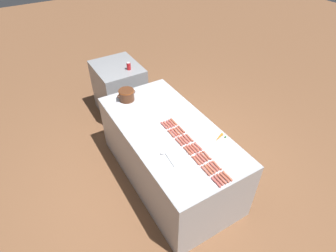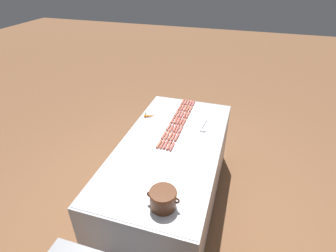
{
  "view_description": "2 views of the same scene",
  "coord_description": "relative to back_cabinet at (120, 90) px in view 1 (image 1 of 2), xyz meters",
  "views": [
    {
      "loc": [
        -1.35,
        -2.23,
        3.12
      ],
      "look_at": [
        0.01,
        0.04,
        0.9
      ],
      "focal_mm": 29.23,
      "sensor_mm": 36.0,
      "label": 1
    },
    {
      "loc": [
        -0.66,
        2.22,
        2.6
      ],
      "look_at": [
        0.08,
        -0.18,
        1.01
      ],
      "focal_mm": 28.2,
      "sensor_mm": 36.0,
      "label": 2
    }
  ],
  "objects": [
    {
      "name": "ground_plane",
      "position": [
        -0.05,
        -1.79,
        -0.47
      ],
      "size": [
        20.0,
        20.0,
        0.0
      ],
      "primitive_type": "plane",
      "color": "brown"
    },
    {
      "name": "griddle_counter",
      "position": [
        -0.05,
        -1.79,
        -0.02
      ],
      "size": [
        1.08,
        2.17,
        0.91
      ],
      "color": "#ADAFB5",
      "rests_on": "ground_plane"
    },
    {
      "name": "back_cabinet",
      "position": [
        0.0,
        0.0,
        0.0
      ],
      "size": [
        0.73,
        0.88,
        0.95
      ],
      "primitive_type": "cube",
      "color": "#939599",
      "rests_on": "ground_plane"
    },
    {
      "name": "hot_dog_0",
      "position": [
        -0.09,
        -2.78,
        0.45
      ],
      "size": [
        0.03,
        0.15,
        0.02
      ],
      "color": "#CD5951",
      "rests_on": "griddle_counter"
    },
    {
      "name": "hot_dog_1",
      "position": [
        -0.09,
        -2.6,
        0.45
      ],
      "size": [
        0.03,
        0.15,
        0.02
      ],
      "color": "#C66450",
      "rests_on": "griddle_counter"
    },
    {
      "name": "hot_dog_2",
      "position": [
        -0.09,
        -2.43,
        0.45
      ],
      "size": [
        0.03,
        0.15,
        0.02
      ],
      "color": "#CA5F49",
      "rests_on": "griddle_counter"
    },
    {
      "name": "hot_dog_3",
      "position": [
        -0.09,
        -2.26,
        0.45
      ],
      "size": [
        0.03,
        0.15,
        0.02
      ],
      "color": "#C26048",
      "rests_on": "griddle_counter"
    },
    {
      "name": "hot_dog_4",
      "position": [
        -0.09,
        -2.09,
        0.45
      ],
      "size": [
        0.03,
        0.15,
        0.02
      ],
      "color": "#C35F4F",
      "rests_on": "griddle_counter"
    },
    {
      "name": "hot_dog_5",
      "position": [
        -0.09,
        -1.91,
        0.45
      ],
      "size": [
        0.03,
        0.15,
        0.02
      ],
      "color": "#C55B49",
      "rests_on": "griddle_counter"
    },
    {
      "name": "hot_dog_6",
      "position": [
        -0.09,
        -1.73,
        0.45
      ],
      "size": [
        0.03,
        0.15,
        0.02
      ],
      "color": "#C35A50",
      "rests_on": "griddle_counter"
    },
    {
      "name": "hot_dog_7",
      "position": [
        -0.05,
        -2.77,
        0.45
      ],
      "size": [
        0.03,
        0.15,
        0.02
      ],
      "color": "#C15D4E",
      "rests_on": "griddle_counter"
    },
    {
      "name": "hot_dog_8",
      "position": [
        -0.05,
        -2.6,
        0.45
      ],
      "size": [
        0.03,
        0.15,
        0.02
      ],
      "color": "#CB6647",
      "rests_on": "griddle_counter"
    },
    {
      "name": "hot_dog_9",
      "position": [
        -0.05,
        -2.44,
        0.45
      ],
      "size": [
        0.03,
        0.15,
        0.02
      ],
      "color": "#CC6251",
      "rests_on": "griddle_counter"
    },
    {
      "name": "hot_dog_10",
      "position": [
        -0.05,
        -2.26,
        0.45
      ],
      "size": [
        0.03,
        0.15,
        0.02
      ],
      "color": "#C55C49",
      "rests_on": "griddle_counter"
    },
    {
      "name": "hot_dog_11",
      "position": [
        -0.05,
        -2.08,
        0.45
      ],
      "size": [
        0.03,
        0.15,
        0.02
      ],
      "color": "#C15D4C",
      "rests_on": "griddle_counter"
    },
    {
      "name": "hot_dog_12",
      "position": [
        -0.05,
        -1.91,
        0.45
      ],
      "size": [
        0.03,
        0.15,
        0.02
      ],
      "color": "#CD5A4D",
      "rests_on": "griddle_counter"
    },
    {
      "name": "hot_dog_13",
      "position": [
        -0.05,
        -1.74,
        0.45
      ],
      "size": [
        0.03,
        0.15,
        0.02
      ],
      "color": "#C6614E",
      "rests_on": "griddle_counter"
    },
    {
      "name": "hot_dog_14",
      "position": [
        -0.01,
        -2.77,
        0.45
      ],
      "size": [
        0.03,
        0.15,
        0.02
      ],
      "color": "#BF5C48",
      "rests_on": "griddle_counter"
    },
    {
      "name": "hot_dog_15",
      "position": [
        -0.02,
        -2.6,
        0.45
      ],
      "size": [
        0.03,
        0.15,
        0.02
      ],
      "color": "#CD6650",
      "rests_on": "griddle_counter"
    },
    {
      "name": "hot_dog_16",
      "position": [
        -0.01,
        -2.42,
        0.45
      ],
      "size": [
        0.03,
        0.15,
        0.02
      ],
      "color": "#C75C51",
      "rests_on": "griddle_counter"
    },
    {
      "name": "hot_dog_17",
      "position": [
        -0.02,
        -2.26,
        0.45
      ],
      "size": [
        0.03,
        0.15,
        0.02
      ],
      "color": "#C55A4A",
      "rests_on": "griddle_counter"
    },
    {
      "name": "hot_dog_18",
      "position": [
        -0.02,
        -2.09,
        0.45
      ],
      "size": [
        0.03,
        0.15,
        0.02
      ],
      "color": "#C85F50",
      "rests_on": "griddle_counter"
    },
    {
      "name": "hot_dog_19",
      "position": [
        -0.02,
        -1.91,
        0.45
      ],
      "size": [
        0.03,
        0.15,
        0.02
      ],
      "color": "#CC634B",
      "rests_on": "griddle_counter"
    },
    {
      "name": "hot_dog_20",
      "position": [
        -0.01,
        -1.74,
        0.45
      ],
      "size": [
        0.03,
        0.15,
        0.02
      ],
      "color": "#C35A50",
      "rests_on": "griddle_counter"
    },
    {
      "name": "hot_dog_21",
      "position": [
        0.02,
        -2.77,
        0.45
      ],
      "size": [
        0.03,
        0.15,
        0.02
      ],
      "color": "#BF604A",
      "rests_on": "griddle_counter"
    },
    {
      "name": "hot_dog_22",
      "position": [
        0.02,
        -2.6,
        0.45
      ],
      "size": [
        0.03,
        0.15,
        0.02
      ],
      "color": "#C05A4C",
      "rests_on": "griddle_counter"
    },
    {
      "name": "hot_dog_23",
      "position": [
        0.02,
        -2.43,
        0.45
      ],
      "size": [
        0.03,
        0.15,
        0.02
      ],
      "color": "#C1614C",
      "rests_on": "griddle_counter"
    },
    {
      "name": "hot_dog_24",
      "position": [
        0.02,
        -2.26,
        0.45
      ],
      "size": [
        0.03,
        0.15,
        0.02
      ],
      "color": "#C75D49",
      "rests_on": "griddle_counter"
    },
    {
      "name": "hot_dog_25",
      "position": [
        0.02,
        -2.08,
        0.45
      ],
      "size": [
        0.03,
        0.15,
        0.02
      ],
      "color": "#C65F50",
      "rests_on": "griddle_counter"
    },
    {
      "name": "hot_dog_26",
      "position": [
        0.02,
        -1.92,
        0.45
      ],
      "size": [
        0.03,
        0.15,
        0.02
      ],
      "color": "#CA634D",
      "rests_on": "griddle_counter"
    },
    {
      "name": "hot_dog_27",
      "position": [
        0.02,
        -1.74,
        0.45
      ],
      "size": [
        0.03,
        0.15,
        0.02
      ],
      "color": "#C75D4A",
      "rests_on": "griddle_counter"
    },
    {
      "name": "hot_dog_28",
      "position": [
        0.06,
        -2.77,
        0.45
      ],
      "size": [
        0.03,
        0.15,
        0.02
      ],
      "color": "#CD6348",
      "rests_on": "griddle_counter"
    },
    {
      "name": "hot_dog_29",
      "position": [
        0.06,
        -2.6,
        0.45
      ],
      "size": [
        0.03,
        0.15,
        0.02
      ],
      "color": "#C8654F",
      "rests_on": "griddle_counter"
    },
    {
      "name": "hot_dog_30",
      "position": [
        0.06,
        -2.43,
        0.45
      ],
      "size": [
        0.03,
        0.15,
        0.02
      ],
      "color": "#C06250",
      "rests_on": "griddle_counter"
    },
    {
      "name": "hot_dog_31",
      "position": [
        0.06,
        -2.26,
        0.45
      ],
      "size": [
        0.03,
        0.15,
        0.02
      ],
      "color": "#C75D4F",
      "rests_on": "griddle_counter"
    },
    {
      "name": "hot_dog_32",
      "position": [
        0.06,
        -2.09,
        0.45
      ],
      "size": [
        0.03,
        0.15,
        0.02
      ],
      "color": "#C3614E",
      "rests_on": "griddle_counter"
    },
    {
      "name": "hot_dog_33",
      "position": [
        0.06,
        -1.91,
        0.45
      ],
      "size": [
        0.03,
        0.15,
        0.02
      ],
      "color": "#C3604D",
      "rests_on": "griddle_counter"
    },
    {
      "name": "hot_dog_34",
      "position": [
        0.06,
        -1.74,
        0.45
      ],
      "size": [
        0.03,
        0.15,
        0.02
      ],
      "color": "#C6684C",
      "rests_on": "griddle_counter"
    },
    {
      "name": "bean_pot",
      "position": [
        -0.24,
        -0.96,
        0.52
      ],
      "size": [
        0.28,
        0.22,
        0.16
      ],
      "color": "#562D19",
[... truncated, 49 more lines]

